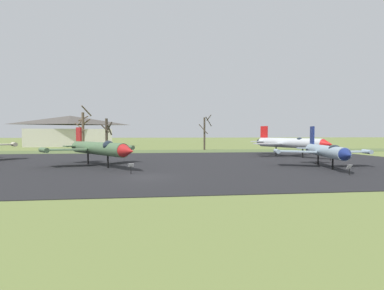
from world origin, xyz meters
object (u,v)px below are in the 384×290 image
at_px(info_placard_rear_center, 349,169).
at_px(jet_fighter_rear_left, 290,143).
at_px(info_placard_front_right, 131,168).
at_px(visitor_building, 70,131).
at_px(info_placard_rear_left, 330,157).
at_px(jet_fighter_rear_center, 326,151).
at_px(jet_fighter_front_right, 99,148).

bearing_deg(info_placard_rear_center, jet_fighter_rear_left, 78.01).
bearing_deg(info_placard_front_right, info_placard_rear_center, -10.27).
height_order(jet_fighter_rear_left, visitor_building, visitor_building).
xyz_separation_m(info_placard_rear_center, jet_fighter_rear_left, (5.01, 23.61, 1.76)).
height_order(info_placard_rear_center, info_placard_rear_left, info_placard_rear_center).
height_order(jet_fighter_rear_center, visitor_building, visitor_building).
distance_m(jet_fighter_front_right, info_placard_rear_center, 27.03).
relative_size(jet_fighter_rear_left, visitor_building, 0.59).
xyz_separation_m(jet_fighter_rear_center, info_placard_rear_left, (5.95, 8.80, -1.38)).
distance_m(jet_fighter_rear_center, info_placard_rear_center, 6.86).
height_order(jet_fighter_rear_center, info_placard_rear_left, jet_fighter_rear_center).
height_order(info_placard_front_right, info_placard_rear_left, info_placard_front_right).
bearing_deg(jet_fighter_rear_center, jet_fighter_front_right, 169.71).
height_order(info_placard_front_right, visitor_building, visitor_building).
relative_size(jet_fighter_rear_center, jet_fighter_rear_left, 0.83).
bearing_deg(info_placard_rear_center, info_placard_front_right, 169.73).
bearing_deg(info_placard_rear_center, jet_fighter_rear_center, 77.06).
bearing_deg(jet_fighter_front_right, jet_fighter_rear_left, 22.65).
distance_m(jet_fighter_front_right, visitor_building, 66.62).
xyz_separation_m(info_placard_front_right, jet_fighter_rear_left, (25.26, 19.94, 1.75)).
relative_size(jet_fighter_front_right, info_placard_rear_center, 13.61).
xyz_separation_m(jet_fighter_front_right, info_placard_front_right, (4.26, -7.62, -1.55)).
bearing_deg(jet_fighter_rear_center, info_placard_rear_center, -102.94).
bearing_deg(info_placard_rear_left, info_placard_front_right, -157.12).
distance_m(jet_fighter_rear_center, info_placard_rear_left, 10.71).
relative_size(info_placard_rear_center, jet_fighter_rear_left, 0.06).
relative_size(info_placard_rear_left, visitor_building, 0.03).
relative_size(info_placard_front_right, jet_fighter_rear_left, 0.06).
distance_m(info_placard_front_right, jet_fighter_rear_left, 32.23).
xyz_separation_m(jet_fighter_front_right, jet_fighter_rear_left, (29.52, 12.32, 0.20)).
bearing_deg(jet_fighter_front_right, visitor_building, 106.71).
bearing_deg(jet_fighter_rear_left, info_placard_front_right, -141.72).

